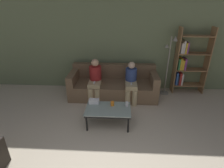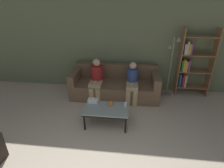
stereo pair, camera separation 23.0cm
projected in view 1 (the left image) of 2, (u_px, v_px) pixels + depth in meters
The scene contains 10 objects.
wall_back at pixel (114, 46), 5.08m from camera, with size 12.00×0.06×2.60m.
couch at pixel (113, 85), 5.00m from camera, with size 2.40×0.97×0.84m.
coffee_table at pixel (108, 110), 3.72m from camera, with size 0.96×0.58×0.41m.
cup_near_left at pixel (112, 104), 3.79m from camera, with size 0.08×0.08×0.10m.
cup_near_right at pixel (127, 104), 3.76m from camera, with size 0.06×0.06×0.11m.
tissue_box at pixel (94, 101), 3.87m from camera, with size 0.22×0.12×0.13m.
bookshelf at pixel (187, 63), 4.94m from camera, with size 0.88×0.32×1.89m.
standing_lamp at pixel (169, 60), 4.79m from camera, with size 0.31×0.26×1.67m.
seated_person_left_end at pixel (95, 78), 4.71m from camera, with size 0.33×0.63×1.11m.
seated_person_mid_left at pixel (131, 81), 4.65m from camera, with size 0.31×0.67×1.05m.
Camera 1 is at (0.20, -1.12, 2.44)m, focal length 28.00 mm.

